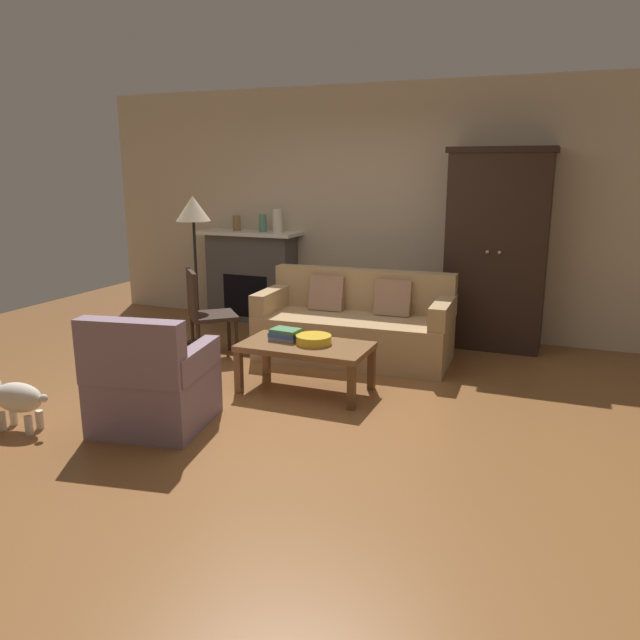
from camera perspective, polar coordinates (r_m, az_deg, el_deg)
The scene contains 15 objects.
ground_plane at distance 5.34m, azimuth -3.11°, elevation -6.90°, with size 9.60×9.60×0.00m, color brown.
back_wall at distance 7.40m, azimuth 5.33°, elevation 9.96°, with size 7.20×0.10×2.80m, color beige.
fireplace at distance 7.86m, azimuth -6.25°, elevation 4.05°, with size 1.26×0.48×1.12m.
armoire at distance 6.82m, azimuth 15.81°, elevation 6.19°, with size 1.06×0.57×2.08m.
couch at distance 6.31m, azimuth 3.23°, elevation -0.63°, with size 1.96×0.94×0.86m.
coffee_table at distance 5.34m, azimuth -1.33°, elevation -2.76°, with size 1.10×0.60×0.42m.
fruit_bowl at distance 5.31m, azimuth -0.58°, elevation -1.79°, with size 0.30×0.30×0.08m, color gold.
book_stack at distance 5.43m, azimuth -3.23°, elevation -1.32°, with size 0.26×0.19×0.10m.
mantel_vase_bronze at distance 7.85m, azimuth -7.60°, elevation 8.74°, with size 0.10×0.10×0.19m, color olive.
mantel_vase_jade at distance 7.68m, azimuth -5.24°, elevation 8.79°, with size 0.09×0.09×0.21m, color slate.
mantel_vase_cream at distance 7.59m, azimuth -3.89°, elevation 9.01°, with size 0.12×0.12×0.28m, color beige.
armchair_near_left at distance 4.78m, azimuth -15.12°, elevation -5.88°, with size 0.89×0.89×0.88m.
side_chair_wooden at distance 6.33m, azimuth -10.53°, elevation 1.03°, with size 0.62×0.62×0.90m.
floor_lamp at distance 6.77m, azimuth -11.48°, elevation 9.17°, with size 0.36×0.36×1.59m.
dog at distance 5.11m, azimuth -26.09°, elevation -6.37°, with size 0.57×0.23×0.39m.
Camera 1 is at (2.15, -4.51, 1.88)m, focal length 35.09 mm.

